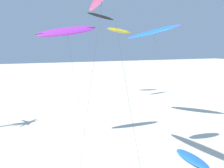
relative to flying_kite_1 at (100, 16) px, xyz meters
The scene contains 5 objects.
flying_kite_1 is the anchor object (origin of this frame).
flying_kite_2 22.30m from the flying_kite_1, 119.51° to the right, with size 6.06×4.56×12.11m.
flying_kite_3 17.48m from the flying_kite_1, 87.39° to the right, with size 5.18×7.19×12.70m.
flying_kite_6 5.27m from the flying_kite_1, 60.07° to the right, with size 5.40×6.49×13.34m.
grounded_kite_3 32.28m from the flying_kite_1, 94.86° to the right, with size 1.40×3.83×0.39m.
Camera 1 is at (-8.99, 6.97, 9.57)m, focal length 35.95 mm.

